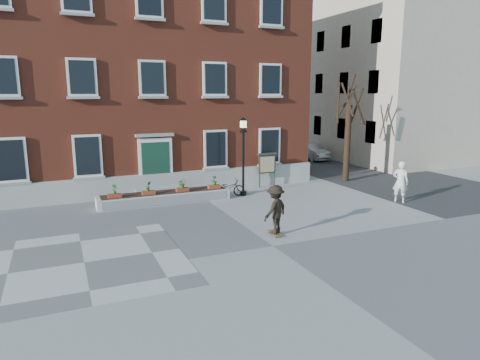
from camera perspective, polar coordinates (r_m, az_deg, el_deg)
name	(u,v)px	position (r m, az deg, el deg)	size (l,w,h in m)	color
ground	(273,246)	(14.75, 4.41, -8.77)	(100.00, 100.00, 0.00)	gray
checker_patch	(84,263)	(14.19, -20.05, -10.30)	(6.00, 6.00, 0.01)	slate
bicycle	(228,188)	(21.41, -1.57, -1.07)	(0.57, 1.63, 0.86)	black
parked_car	(311,151)	(33.71, 9.50, 3.78)	(1.33, 3.81, 1.26)	#A9ABAD
bystander	(401,182)	(21.51, 20.62, -0.24)	(0.72, 0.47, 1.98)	silver
brick_building	(134,72)	(26.60, -13.98, 13.81)	(18.40, 10.85, 12.60)	brown
planter_assembly	(165,197)	(20.48, -9.96, -2.18)	(6.20, 1.12, 1.15)	silver
bare_tree	(348,134)	(25.58, 14.18, 6.02)	(1.83, 1.83, 6.16)	#2F2115
side_street	(351,71)	(40.33, 14.55, 13.95)	(15.20, 36.00, 14.50)	#363638
lamp_post	(243,145)	(21.27, 0.44, 4.62)	(0.40, 0.40, 3.93)	black
notice_board	(267,164)	(23.56, 3.63, 2.15)	(1.10, 0.16, 1.87)	#1A3524
skateboarder	(275,209)	(15.57, 4.73, -3.94)	(1.33, 1.11, 1.86)	brown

